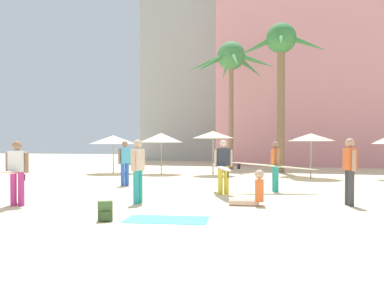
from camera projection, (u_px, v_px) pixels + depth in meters
The scene contains 18 objects.
ground at pixel (142, 235), 6.97m from camera, with size 120.00×120.00×0.00m, color beige.
hotel_pink at pixel (356, 63), 32.27m from camera, with size 21.30×9.21×16.84m, color pink.
hotel_tower_gray at pixel (210, 59), 45.32m from camera, with size 13.10×10.01×23.30m, color #A8A8A3.
palm_tree_far_left at pixel (281, 53), 23.03m from camera, with size 5.19×5.29×8.76m.
palm_tree_left at pixel (231, 62), 26.55m from camera, with size 6.10×5.63×8.61m.
cafe_umbrella_0 at pixel (213, 135), 21.15m from camera, with size 2.23×2.23×2.37m.
cafe_umbrella_1 at pixel (311, 137), 18.96m from camera, with size 2.26×2.26×2.18m.
cafe_umbrella_3 at pixel (161, 138), 22.04m from camera, with size 2.41×2.41×2.30m.
cafe_umbrella_6 at pixel (113, 140), 22.52m from camera, with size 2.69×2.69×2.18m.
beach_towel at pixel (167, 220), 8.36m from camera, with size 1.76×0.93×0.01m, color #4CC6D6.
backpack at pixel (105, 212), 8.21m from camera, with size 0.35×0.34×0.42m.
person_far_right at pixel (253, 193), 10.36m from camera, with size 0.95×0.53×0.95m.
person_far_left at pixel (275, 165), 13.37m from camera, with size 2.95×1.16×1.73m.
person_near_right at pixel (222, 166), 12.65m from camera, with size 1.47×2.79×1.76m.
person_near_left at pixel (14, 171), 10.16m from camera, with size 1.36×2.74×1.70m.
person_mid_left at pixel (138, 168), 10.76m from camera, with size 0.25×0.60×1.75m.
person_mid_right at pixel (125, 161), 15.61m from camera, with size 0.39×0.57×1.77m.
person_mid_center at pixel (350, 169), 10.36m from camera, with size 0.34×0.60×1.78m.
Camera 1 is at (3.02, -6.31, 1.57)m, focal length 36.87 mm.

